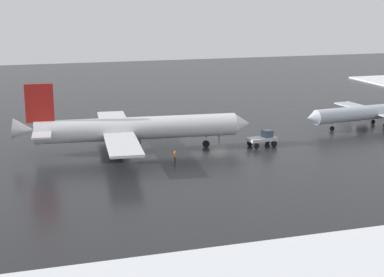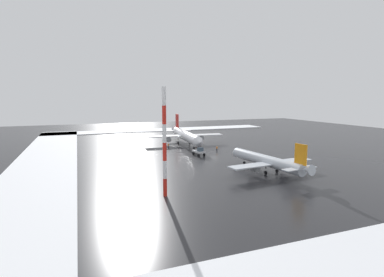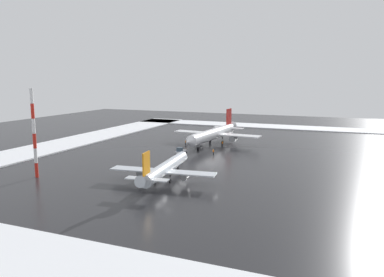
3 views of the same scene
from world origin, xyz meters
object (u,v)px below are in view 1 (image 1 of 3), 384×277
Objects in this scene: ground_crew_mid_apron at (175,156)px; ground_crew_by_nose_gear at (140,139)px; ground_crew_beside_wing at (219,131)px; pushback_tug at (263,138)px; airplane_distant_tail at (373,112)px; airplane_parked_starboard at (132,128)px.

ground_crew_mid_apron is 11.75m from ground_crew_by_nose_gear.
pushback_tug is at bearing 159.33° from ground_crew_beside_wing.
pushback_tug is 2.84× the size of ground_crew_mid_apron.
airplane_distant_tail is 15.91× the size of ground_crew_beside_wing.
ground_crew_mid_apron is 1.00× the size of ground_crew_beside_wing.
airplane_distant_tail is 42.03m from ground_crew_mid_apron.
airplane_parked_starboard is at bearing -45.01° from ground_crew_mid_apron.
pushback_tug is 16.55m from ground_crew_mid_apron.
airplane_parked_starboard reaches higher than ground_crew_mid_apron.
ground_crew_mid_apron is (4.53, -7.87, -2.56)m from airplane_parked_starboard.
pushback_tug is 19.45m from ground_crew_by_nose_gear.
airplane_parked_starboard reaches higher than ground_crew_beside_wing.
airplane_distant_tail is at bearing 10.69° from airplane_parked_starboard.
ground_crew_beside_wing is at bearing 111.11° from pushback_tug.
airplane_distant_tail reaches higher than ground_crew_by_nose_gear.
airplane_parked_starboard is at bearing -0.53° from airplane_distant_tail.
ground_crew_by_nose_gear is at bearing 47.47° from ground_crew_beside_wing.
airplane_distant_tail is 15.91× the size of ground_crew_by_nose_gear.
ground_crew_by_nose_gear is (-2.61, 11.46, 0.00)m from ground_crew_mid_apron.
airplane_parked_starboard is 20.60m from pushback_tug.
airplane_distant_tail reaches higher than pushback_tug.
airplane_distant_tail reaches higher than ground_crew_mid_apron.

